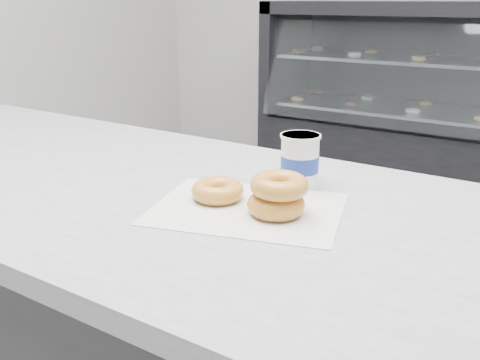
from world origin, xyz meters
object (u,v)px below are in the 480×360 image
object	(u,v)px
display_case	(451,128)
donut_stack	(278,195)
donut_single	(218,191)
coffee_cup	(300,160)

from	to	relation	value
display_case	donut_stack	bearing A→B (deg)	-84.95
donut_single	donut_stack	distance (m)	0.13
coffee_cup	donut_single	bearing A→B (deg)	-99.99
display_case	donut_stack	size ratio (longest dim) A/B	20.91
donut_stack	coffee_cup	size ratio (longest dim) A/B	1.05
donut_stack	coffee_cup	world-z (taller)	coffee_cup
donut_single	coffee_cup	xyz separation A→B (m)	(0.10, 0.16, 0.04)
coffee_cup	display_case	bearing A→B (deg)	116.03
donut_stack	coffee_cup	xyz separation A→B (m)	(-0.04, 0.16, 0.02)
donut_single	donut_stack	bearing A→B (deg)	-1.55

